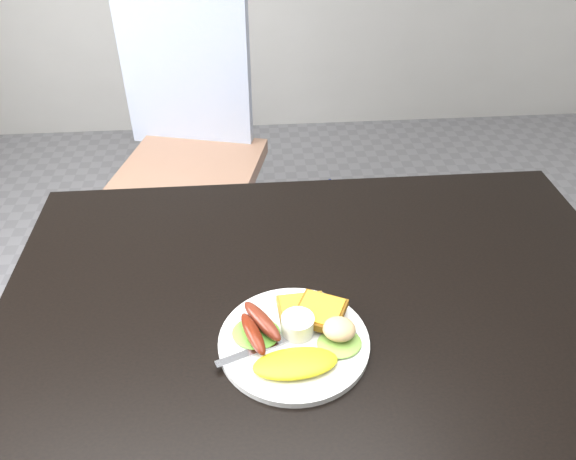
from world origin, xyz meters
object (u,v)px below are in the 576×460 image
(dining_table, at_px, (325,302))
(person, at_px, (315,179))
(plate, at_px, (294,342))
(dining_chair, at_px, (191,171))

(dining_table, bearing_deg, person, 84.93)
(dining_table, relative_size, plate, 4.72)
(person, xyz_separation_m, plate, (-0.12, -0.65, 0.09))
(dining_chair, distance_m, person, 0.63)
(dining_table, bearing_deg, plate, -120.53)
(dining_table, xyz_separation_m, dining_chair, (-0.33, 0.98, -0.28))
(person, bearing_deg, dining_table, 107.26)
(dining_chair, height_order, person, person)
(dining_chair, relative_size, person, 0.34)
(dining_table, distance_m, person, 0.54)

